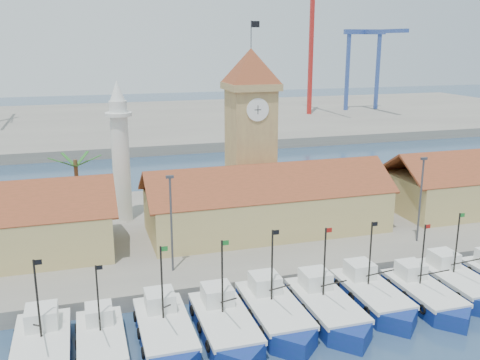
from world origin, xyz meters
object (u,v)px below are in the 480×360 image
object	(u,v)px
boat_0	(42,355)
minaret	(120,151)
boat_5	(328,310)
clock_tower	(251,129)

from	to	relation	value
boat_0	minaret	distance (m)	28.49
minaret	boat_5	bearing A→B (deg)	-61.58
clock_tower	minaret	distance (m)	15.30
boat_5	clock_tower	bearing A→B (deg)	87.49
clock_tower	minaret	xyz separation A→B (m)	(-15.00, 2.00, -2.23)
boat_5	boat_0	bearing A→B (deg)	-179.78
boat_0	clock_tower	world-z (taller)	clock_tower
boat_5	clock_tower	world-z (taller)	clock_tower
boat_5	minaret	distance (m)	30.64
clock_tower	boat_0	bearing A→B (deg)	-133.88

